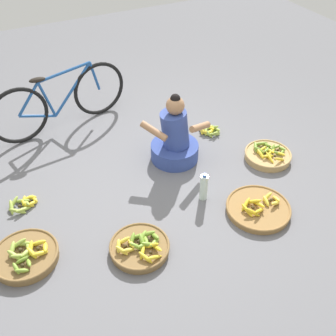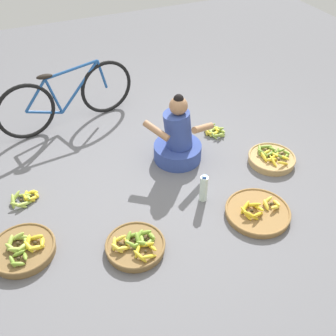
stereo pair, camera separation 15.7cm
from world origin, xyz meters
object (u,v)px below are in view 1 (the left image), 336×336
(vendor_woman_front, at_px, (175,139))
(banana_basket_back_left, at_px, (140,247))
(banana_basket_back_center, at_px, (258,208))
(water_bottle, at_px, (204,187))
(loose_bananas_front_center, at_px, (209,130))
(banana_basket_mid_left, at_px, (268,155))
(banana_basket_front_left, at_px, (26,255))
(loose_bananas_back_right, at_px, (24,204))
(bicycle_leaning, at_px, (61,101))

(vendor_woman_front, xyz_separation_m, banana_basket_back_left, (-0.85, -1.01, -0.21))
(banana_basket_back_center, distance_m, water_bottle, 0.55)
(loose_bananas_front_center, relative_size, water_bottle, 0.92)
(banana_basket_mid_left, bearing_deg, vendor_woman_front, 153.16)
(banana_basket_back_center, xyz_separation_m, water_bottle, (-0.38, 0.39, 0.11))
(banana_basket_back_left, height_order, banana_basket_front_left, banana_basket_front_left)
(banana_basket_back_left, height_order, loose_bananas_back_right, banana_basket_back_left)
(banana_basket_back_left, height_order, banana_basket_back_center, banana_basket_back_left)
(bicycle_leaning, height_order, loose_bananas_front_center, bicycle_leaning)
(banana_basket_front_left, bearing_deg, bicycle_leaning, 65.36)
(bicycle_leaning, relative_size, water_bottle, 5.43)
(vendor_woman_front, xyz_separation_m, banana_basket_front_left, (-1.75, -0.67, -0.20))
(loose_bananas_back_right, bearing_deg, vendor_woman_front, 0.51)
(bicycle_leaning, relative_size, loose_bananas_front_center, 5.92)
(vendor_woman_front, bearing_deg, banana_basket_back_center, -72.50)
(banana_basket_mid_left, height_order, water_bottle, water_bottle)
(bicycle_leaning, distance_m, loose_bananas_back_right, 1.41)
(vendor_woman_front, relative_size, banana_basket_back_center, 1.30)
(banana_basket_front_left, distance_m, loose_bananas_front_center, 2.52)
(vendor_woman_front, xyz_separation_m, water_bottle, (-0.04, -0.69, -0.11))
(banana_basket_back_left, distance_m, banana_basket_front_left, 0.96)
(vendor_woman_front, xyz_separation_m, banana_basket_back_center, (0.34, -1.08, -0.22))
(banana_basket_mid_left, distance_m, banana_basket_front_left, 2.67)
(bicycle_leaning, xyz_separation_m, banana_basket_back_center, (1.25, -2.23, -0.32))
(bicycle_leaning, xyz_separation_m, banana_basket_mid_left, (1.83, -1.61, -0.31))
(water_bottle, bearing_deg, banana_basket_mid_left, 13.38)
(banana_basket_back_left, relative_size, banana_basket_front_left, 0.94)
(banana_basket_back_left, bearing_deg, bicycle_leaning, 91.63)
(vendor_woman_front, height_order, loose_bananas_back_right, vendor_woman_front)
(banana_basket_mid_left, height_order, banana_basket_front_left, banana_basket_front_left)
(bicycle_leaning, bearing_deg, banana_basket_back_left, -88.37)
(banana_basket_mid_left, bearing_deg, banana_basket_back_left, -162.91)
(banana_basket_back_center, xyz_separation_m, loose_bananas_front_center, (0.26, 1.34, -0.01))
(banana_basket_back_left, bearing_deg, vendor_woman_front, 49.75)
(loose_bananas_back_right, height_order, water_bottle, water_bottle)
(bicycle_leaning, distance_m, loose_bananas_front_center, 1.78)
(water_bottle, bearing_deg, banana_basket_front_left, 179.18)
(banana_basket_back_center, bearing_deg, banana_basket_mid_left, 46.79)
(banana_basket_back_center, relative_size, loose_bananas_front_center, 2.16)
(banana_basket_back_left, bearing_deg, water_bottle, 21.27)
(vendor_woman_front, distance_m, banana_basket_back_left, 1.33)
(loose_bananas_front_center, bearing_deg, vendor_woman_front, -156.30)
(loose_bananas_front_center, bearing_deg, banana_basket_back_left, -138.80)
(banana_basket_mid_left, bearing_deg, loose_bananas_front_center, 113.69)
(loose_bananas_back_right, bearing_deg, bicycle_leaning, 58.10)
(bicycle_leaning, height_order, water_bottle, bicycle_leaning)
(banana_basket_back_center, distance_m, loose_bananas_front_center, 1.36)
(vendor_woman_front, xyz_separation_m, loose_bananas_front_center, (0.60, 0.26, -0.22))
(banana_basket_back_center, bearing_deg, vendor_woman_front, 107.50)
(banana_basket_front_left, height_order, loose_bananas_back_right, banana_basket_front_left)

